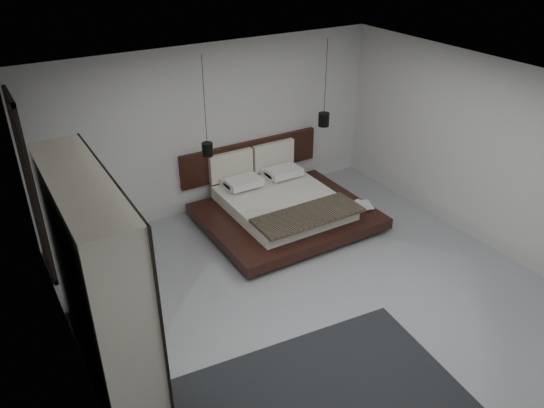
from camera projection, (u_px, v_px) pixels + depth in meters
floor at (315, 294)px, 7.17m from camera, size 6.00×6.00×0.00m
ceiling at (325, 92)px, 5.82m from camera, size 6.00×6.00×0.00m
wall_back at (214, 129)px, 8.75m from camera, size 6.00×0.00×6.00m
wall_front at (537, 357)px, 4.24m from camera, size 6.00×0.00×6.00m
wall_left at (67, 279)px, 5.14m from camera, size 0.00×6.00×6.00m
wall_right at (484, 153)px, 7.85m from camera, size 0.00×6.00×6.00m
lattice_screen at (31, 189)px, 7.06m from camera, size 0.05×0.90×2.60m
bed at (281, 205)px, 8.77m from camera, size 2.65×2.34×1.05m
book_lower at (357, 206)px, 8.79m from camera, size 0.27×0.32×0.03m
book_upper at (357, 206)px, 8.75m from camera, size 0.33×0.39×0.02m
pendant_left at (207, 149)px, 8.05m from camera, size 0.17×0.17×1.53m
pendant_right at (324, 119)px, 9.00m from camera, size 0.19×0.19×1.46m
wardrobe at (97, 280)px, 5.52m from camera, size 0.56×2.39×2.34m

